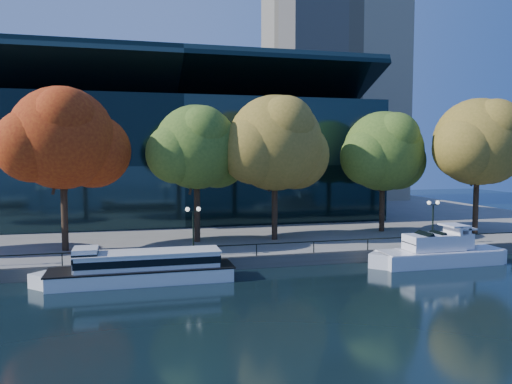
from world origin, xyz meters
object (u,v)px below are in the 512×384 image
object	(u,v)px
tree_2	(198,149)
lamp_1	(193,220)
cruiser_near	(434,253)
tree_4	(385,153)
tree_3	(277,145)
tree_5	(480,144)
tree_1	(64,140)
lamp_2	(433,212)
cruiser_far	(446,251)
tour_boat	(138,267)

from	to	relation	value
tree_2	lamp_1	distance (m)	8.79
cruiser_near	tree_4	world-z (taller)	tree_4
cruiser_near	tree_3	world-z (taller)	tree_3
tree_3	tree_5	distance (m)	21.44
tree_3	lamp_1	bearing A→B (deg)	-146.59
tree_1	tree_4	xyz separation A→B (m)	(31.86, 3.06, -1.06)
tree_3	cruiser_near	bearing A→B (deg)	-41.99
tree_5	lamp_2	bearing A→B (deg)	-153.09
tree_4	tree_5	distance (m)	9.57
lamp_1	tree_4	bearing A→B (deg)	20.39
cruiser_far	tree_3	bearing A→B (deg)	141.80
tree_1	tree_3	xyz separation A→B (m)	(19.16, 0.89, -0.32)
tour_boat	tree_2	xyz separation A→B (m)	(5.87, 10.20, 8.64)
cruiser_near	tree_5	xyz separation A→B (m)	(10.45, 8.02, 9.33)
cruiser_near	lamp_1	world-z (taller)	lamp_1
tree_1	tree_3	world-z (taller)	tree_1
tree_2	tree_1	bearing A→B (deg)	-172.70
tour_boat	tree_3	distance (m)	18.79
tree_2	lamp_1	bearing A→B (deg)	-101.73
tree_2	tree_5	xyz separation A→B (m)	(28.88, -2.40, 0.58)
tour_boat	tree_5	bearing A→B (deg)	12.66
tree_1	lamp_2	size ratio (longest dim) A/B	3.49
lamp_1	lamp_2	size ratio (longest dim) A/B	1.00
tree_2	tree_3	size ratio (longest dim) A/B	0.92
cruiser_near	tree_3	bearing A→B (deg)	138.01
tree_4	tree_3	bearing A→B (deg)	-170.30
tree_3	tree_4	distance (m)	12.91
lamp_1	cruiser_far	bearing A→B (deg)	-10.08
cruiser_far	lamp_2	xyz separation A→B (m)	(1.19, 3.74, 2.92)
tree_4	tree_5	xyz separation A→B (m)	(8.66, -3.96, 0.94)
tour_boat	tree_2	distance (m)	14.60
tree_2	tree_4	xyz separation A→B (m)	(20.22, 1.57, -0.36)
tree_2	tree_4	distance (m)	20.29
tree_2	tree_3	distance (m)	7.56
cruiser_near	tree_3	size ratio (longest dim) A/B	0.84
tour_boat	tree_4	xyz separation A→B (m)	(26.10, 11.77, 8.28)
cruiser_near	tree_3	distance (m)	17.28
tour_boat	cruiser_far	size ratio (longest dim) A/B	1.41
cruiser_near	tree_5	world-z (taller)	tree_5
tour_boat	cruiser_far	distance (m)	25.57
tree_3	lamp_1	size ratio (longest dim) A/B	3.47
tree_1	lamp_1	size ratio (longest dim) A/B	3.49
tour_boat	lamp_2	size ratio (longest dim) A/B	3.58
lamp_1	lamp_2	distance (m)	22.23
cruiser_far	tree_3	size ratio (longest dim) A/B	0.73
cruiser_near	tree_5	size ratio (longest dim) A/B	0.83
tree_3	tree_5	size ratio (longest dim) A/B	0.99
cruiser_far	tree_2	world-z (taller)	tree_2
tree_1	lamp_1	xyz separation A→B (m)	(10.30, -4.96, -6.52)
cruiser_far	tree_4	xyz separation A→B (m)	(0.53, 11.76, 8.39)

